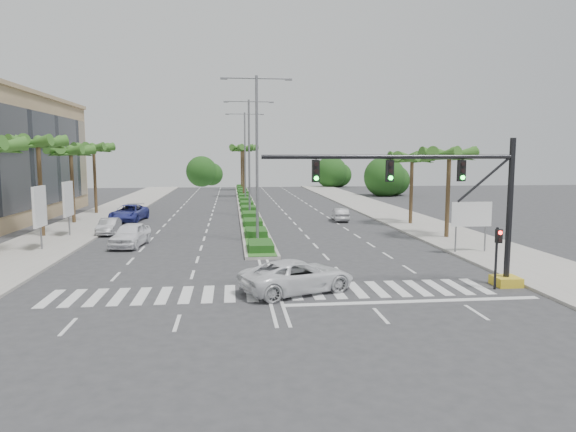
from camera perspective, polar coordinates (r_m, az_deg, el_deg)
name	(u,v)px	position (r m, az deg, el deg)	size (l,w,h in m)	color
ground	(273,292)	(24.24, -1.69, -8.48)	(160.00, 160.00, 0.00)	#333335
footpath_right	(426,227)	(46.98, 15.06, -1.17)	(6.00, 120.00, 0.15)	gray
footpath_left	(69,232)	(45.75, -23.20, -1.69)	(6.00, 120.00, 0.15)	gray
median	(246,202)	(68.62, -4.73, 1.51)	(2.20, 75.00, 0.20)	gray
median_grass	(246,202)	(68.61, -4.73, 1.61)	(1.80, 75.00, 0.04)	#2C6221
signal_gantry	(465,216)	(26.00, 19.10, -0.05)	(12.60, 1.20, 7.20)	gold
pedestrian_signal	(497,247)	(26.20, 22.24, -3.25)	(0.28, 0.36, 3.00)	black
direction_sign	(471,216)	(35.09, 19.71, -0.04)	(2.70, 0.11, 3.40)	slate
billboard_near	(40,207)	(37.66, -25.89, 0.89)	(0.18, 2.10, 4.35)	slate
billboard_far	(68,199)	(43.33, -23.25, 1.71)	(0.18, 2.10, 4.35)	slate
palm_left_mid	(38,146)	(43.83, -26.02, 7.01)	(4.57, 4.68, 7.95)	brown
palm_left_far	(71,154)	(51.44, -22.99, 6.38)	(4.57, 4.68, 7.35)	brown
palm_left_end	(94,150)	(59.15, -20.79, 6.83)	(4.57, 4.68, 7.75)	brown
palm_right_near	(449,157)	(40.74, 17.48, 6.22)	(4.57, 4.68, 7.05)	brown
palm_right_far	(412,160)	(48.18, 13.63, 6.04)	(4.57, 4.68, 6.75)	brown
palm_median_a	(243,150)	(78.34, -4.99, 7.34)	(4.57, 4.68, 8.05)	brown
palm_median_b	(241,151)	(93.33, -5.21, 7.24)	(4.57, 4.68, 8.05)	brown
streetlight_near	(257,149)	(37.36, -3.48, 7.43)	(5.10, 0.25, 12.00)	slate
streetlight_mid	(249,151)	(53.35, -4.34, 7.22)	(5.10, 0.25, 12.00)	slate
streetlight_far	(245,152)	(69.34, -4.81, 7.11)	(5.10, 0.25, 12.00)	slate
car_parked_a	(130,235)	(37.72, -17.11, -1.99)	(1.95, 4.85, 1.65)	white
car_parked_b	(109,226)	(44.03, -19.30, -1.10)	(1.35, 3.87, 1.28)	#A4A4A9
car_parked_c	(129,213)	(52.15, -17.25, 0.32)	(2.63, 5.70, 1.58)	#2E358F
car_parked_d	(132,212)	(53.55, -16.96, 0.42)	(2.01, 4.96, 1.44)	silver
car_crossing	(298,276)	(24.15, 1.07, -6.67)	(2.52, 5.47, 1.52)	white
car_right	(340,214)	(50.27, 5.82, 0.18)	(1.34, 3.86, 1.27)	#9F9EA3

